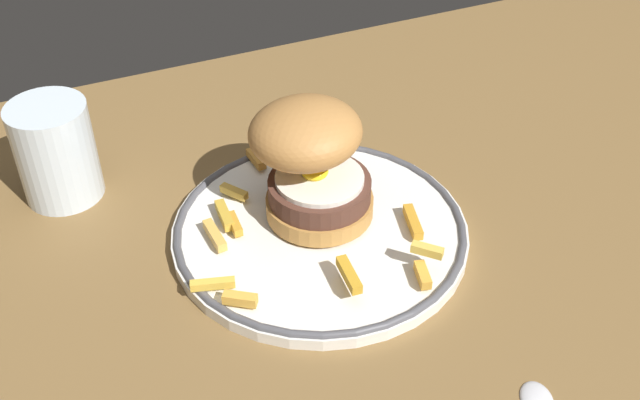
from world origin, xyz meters
The scene contains 5 objects.
ground_plane centered at (0.00, 0.00, -2.00)cm, with size 146.04×80.05×4.00cm, color brown.
dinner_plate centered at (3.08, 1.95, 0.84)cm, with size 28.51×28.51×1.60cm.
burger centered at (3.36, 4.66, 7.47)cm, with size 15.28×15.28×11.59cm.
fries_pile centered at (0.35, 1.27, 2.36)cm, with size 22.99×25.42×2.56cm.
water_glass centered at (-18.39, 18.83, 4.57)cm, with size 7.93×7.93×10.43cm.
Camera 1 is at (-19.35, -49.56, 50.16)cm, focal length 43.50 mm.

